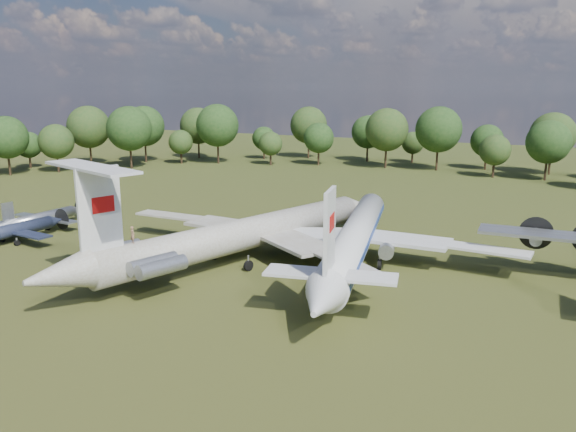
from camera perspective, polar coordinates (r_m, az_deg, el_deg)
The scene contains 6 objects.
ground at distance 67.69m, azimuth -6.07°, elevation -3.52°, with size 300.00×300.00×0.00m, color #274015.
il62_airliner at distance 62.82m, azimuth -4.52°, elevation -2.47°, with size 38.40×49.92×4.90m, color #B8B8B4, non-canonical shape.
tu104_jet at distance 61.85m, azimuth 6.81°, elevation -2.81°, with size 36.04×48.05×4.80m, color silver, non-canonical shape.
small_prop_west at distance 78.20m, azimuth -26.30°, elevation -1.63°, with size 12.27×16.73×2.45m, color black, non-canonical shape.
small_prop_northwest at distance 84.61m, azimuth -23.72°, elevation -0.42°, with size 11.38×15.52×2.28m, color #A5A9AD, non-canonical shape.
person_on_il62 at distance 54.26m, azimuth -15.51°, elevation -1.84°, with size 0.59×0.39×1.62m, color #9A6D4E.
Camera 1 is at (35.66, -54.26, 19.14)m, focal length 35.00 mm.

